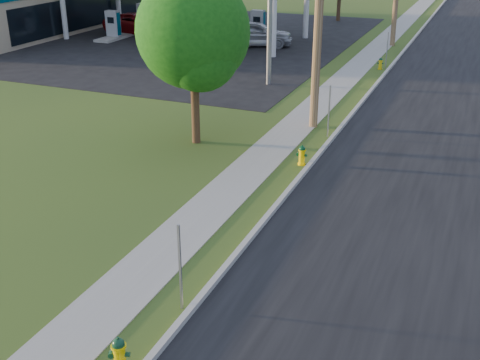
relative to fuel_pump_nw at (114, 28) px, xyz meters
name	(u,v)px	position (x,y,z in m)	size (l,w,h in m)	color
road	(423,226)	(23.00, -20.00, -0.71)	(8.00, 120.00, 0.02)	black
curb	(282,199)	(19.00, -20.00, -0.65)	(0.15, 120.00, 0.15)	#A8A599
sidewalk	(227,191)	(17.25, -20.00, -0.71)	(1.50, 120.00, 0.03)	gray
forecourt	(161,37)	(2.50, 2.00, -0.71)	(26.00, 28.00, 0.02)	black
sign_post_near	(180,268)	(18.75, -25.80, 0.28)	(0.05, 0.04, 2.00)	gray
sign_post_mid	(329,112)	(18.75, -14.00, 0.28)	(0.05, 0.04, 2.00)	gray
sign_post_far	(387,51)	(18.75, -1.80, 0.28)	(0.05, 0.04, 2.00)	gray
fuel_pump_nw	(114,28)	(0.00, 0.00, 0.00)	(1.20, 3.20, 1.90)	#A8A599
fuel_pump_ne	(235,38)	(9.00, 0.00, 0.00)	(1.20, 3.20, 1.90)	#A8A599
fuel_pump_sw	(144,20)	(0.00, 4.00, 0.00)	(1.20, 3.20, 1.90)	#A8A599
fuel_pump_se	(258,28)	(9.00, 4.00, 0.00)	(1.20, 3.20, 1.90)	#A8A599
tree_verge	(195,37)	(14.52, -16.49, 3.15)	(3.97, 3.97, 6.01)	#392916
hydrant_near	(119,355)	(18.62, -27.95, -0.35)	(0.39, 0.35, 0.76)	#FFD803
hydrant_mid	(302,155)	(18.68, -17.05, -0.38)	(0.36, 0.32, 0.70)	#FBCE03
hydrant_far	(380,63)	(18.50, -2.06, -0.40)	(0.34, 0.30, 0.66)	gold
car_red	(139,24)	(0.53, 2.43, 0.00)	(2.41, 5.23, 1.45)	maroon
car_silver	(255,33)	(9.81, 1.39, 0.09)	(1.92, 4.77, 1.62)	#ACAEB3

